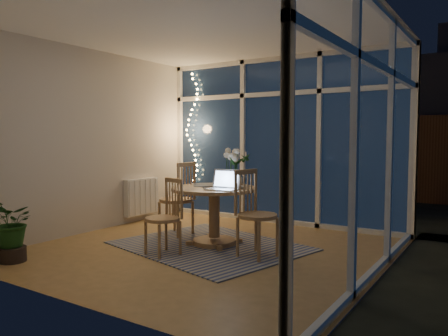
{
  "coord_description": "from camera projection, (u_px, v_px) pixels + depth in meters",
  "views": [
    {
      "loc": [
        2.98,
        -4.24,
        1.36
      ],
      "look_at": [
        0.07,
        0.25,
        0.98
      ],
      "focal_mm": 35.0,
      "sensor_mm": 36.0,
      "label": 1
    }
  ],
  "objects": [
    {
      "name": "radiator",
      "position": [
        142.0,
        196.0,
        7.04
      ],
      "size": [
        0.1,
        0.7,
        0.58
      ],
      "primitive_type": "cube",
      "color": "white",
      "rests_on": "wall_left"
    },
    {
      "name": "wall_front",
      "position": [
        64.0,
        144.0,
        3.5
      ],
      "size": [
        4.0,
        0.04,
        2.6
      ],
      "primitive_type": "cube",
      "color": "beige",
      "rests_on": "floor"
    },
    {
      "name": "window_wall_back",
      "position": [
        280.0,
        141.0,
        6.81
      ],
      "size": [
        4.0,
        0.1,
        2.6
      ],
      "primitive_type": "cube",
      "color": "silver",
      "rests_on": "floor"
    },
    {
      "name": "newspapers",
      "position": [
        205.0,
        185.0,
        5.7
      ],
      "size": [
        0.49,
        0.47,
        0.01
      ],
      "primitive_type": "cube",
      "rotation": [
        0.0,
        0.0,
        -0.67
      ],
      "color": "silver",
      "rests_on": "dining_table"
    },
    {
      "name": "ceiling",
      "position": [
        207.0,
        30.0,
        5.08
      ],
      "size": [
        4.0,
        4.0,
        0.0
      ],
      "primitive_type": "plane",
      "color": "white",
      "rests_on": "wall_back"
    },
    {
      "name": "garden_fence",
      "position": [
        348.0,
        157.0,
        9.81
      ],
      "size": [
        11.0,
        0.08,
        1.8
      ],
      "primitive_type": "cube",
      "color": "#3C2515",
      "rests_on": "ground"
    },
    {
      "name": "wall_left",
      "position": [
        94.0,
        141.0,
        6.26
      ],
      "size": [
        0.04,
        4.0,
        2.6
      ],
      "primitive_type": "cube",
      "color": "beige",
      "rests_on": "floor"
    },
    {
      "name": "chair_right",
      "position": [
        258.0,
        213.0,
        4.89
      ],
      "size": [
        0.55,
        0.55,
        1.0
      ],
      "primitive_type": "cube",
      "rotation": [
        0.0,
        0.0,
        1.36
      ],
      "color": "#AD744E",
      "rests_on": "floor"
    },
    {
      "name": "phone",
      "position": [
        206.0,
        188.0,
        5.32
      ],
      "size": [
        0.13,
        0.11,
        0.01
      ],
      "primitive_type": "cube",
      "rotation": [
        0.0,
        0.0,
        -0.65
      ],
      "color": "black",
      "rests_on": "dining_table"
    },
    {
      "name": "neighbour_roof",
      "position": [
        393.0,
        107.0,
        12.06
      ],
      "size": [
        7.0,
        3.0,
        2.2
      ],
      "primitive_type": "cube",
      "color": "#34363F",
      "rests_on": "ground"
    },
    {
      "name": "chair_left",
      "position": [
        176.0,
        198.0,
        6.01
      ],
      "size": [
        0.48,
        0.48,
        1.03
      ],
      "primitive_type": "cube",
      "rotation": [
        0.0,
        0.0,
        -1.57
      ],
      "color": "#AD744E",
      "rests_on": "floor"
    },
    {
      "name": "flower_vase",
      "position": [
        238.0,
        178.0,
        5.56
      ],
      "size": [
        0.24,
        0.24,
        0.21
      ],
      "primitive_type": "imported",
      "rotation": [
        0.0,
        0.0,
        -0.24
      ],
      "color": "silver",
      "rests_on": "dining_table"
    },
    {
      "name": "chair_front",
      "position": [
        163.0,
        217.0,
        4.97
      ],
      "size": [
        0.51,
        0.51,
        0.89
      ],
      "primitive_type": "cube",
      "rotation": [
        0.0,
        0.0,
        -0.27
      ],
      "color": "#AD744E",
      "rests_on": "floor"
    },
    {
      "name": "potted_plant",
      "position": [
        12.0,
        227.0,
        4.73
      ],
      "size": [
        0.68,
        0.64,
        0.76
      ],
      "primitive_type": "imported",
      "rotation": [
        0.0,
        0.0,
        -0.39
      ],
      "color": "#174117",
      "rests_on": "floor"
    },
    {
      "name": "laptop",
      "position": [
        222.0,
        179.0,
        5.16
      ],
      "size": [
        0.38,
        0.33,
        0.26
      ],
      "primitive_type": null,
      "rotation": [
        0.0,
        0.0,
        0.09
      ],
      "color": "#BABABE",
      "rests_on": "dining_table"
    },
    {
      "name": "window_wall_right",
      "position": [
        378.0,
        143.0,
        4.11
      ],
      "size": [
        0.1,
        4.0,
        2.6
      ],
      "primitive_type": "cube",
      "color": "silver",
      "rests_on": "floor"
    },
    {
      "name": "garden_shrubs",
      "position": [
        274.0,
        184.0,
        8.51
      ],
      "size": [
        0.9,
        0.9,
        0.9
      ],
      "primitive_type": "sphere",
      "color": "black",
      "rests_on": "ground"
    },
    {
      "name": "rug",
      "position": [
        210.0,
        246.0,
        5.42
      ],
      "size": [
        2.51,
        2.19,
        0.01
      ],
      "primitive_type": "cube",
      "rotation": [
        0.0,
        0.0,
        -0.24
      ],
      "color": "#B7B195",
      "rests_on": "floor"
    },
    {
      "name": "garden_patio",
      "position": [
        364.0,
        204.0,
        9.18
      ],
      "size": [
        12.0,
        6.0,
        0.1
      ],
      "primitive_type": "cube",
      "color": "black",
      "rests_on": "ground"
    },
    {
      "name": "fairy_lights",
      "position": [
        192.0,
        127.0,
        7.63
      ],
      "size": [
        0.24,
        0.1,
        1.85
      ],
      "primitive_type": null,
      "color": "#FFC666",
      "rests_on": "window_wall_back"
    },
    {
      "name": "wall_back",
      "position": [
        281.0,
        141.0,
        6.85
      ],
      "size": [
        4.0,
        0.04,
        2.6
      ],
      "primitive_type": "cube",
      "color": "beige",
      "rests_on": "floor"
    },
    {
      "name": "floor",
      "position": [
        208.0,
        250.0,
        5.26
      ],
      "size": [
        4.0,
        4.0,
        0.0
      ],
      "primitive_type": "plane",
      "color": "olive",
      "rests_on": "ground"
    },
    {
      "name": "bowl",
      "position": [
        239.0,
        187.0,
        5.3
      ],
      "size": [
        0.18,
        0.18,
        0.04
      ],
      "primitive_type": "imported",
      "rotation": [
        0.0,
        0.0,
        -0.24
      ],
      "color": "silver",
      "rests_on": "dining_table"
    },
    {
      "name": "wall_right",
      "position": [
        382.0,
        143.0,
        4.09
      ],
      "size": [
        0.04,
        4.0,
        2.6
      ],
      "primitive_type": "cube",
      "color": "beige",
      "rests_on": "floor"
    },
    {
      "name": "dining_table",
      "position": [
        214.0,
        216.0,
        5.48
      ],
      "size": [
        1.29,
        1.29,
        0.73
      ],
      "primitive_type": "cylinder",
      "rotation": [
        0.0,
        0.0,
        -0.24
      ],
      "color": "#AD744E",
      "rests_on": "floor"
    }
  ]
}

